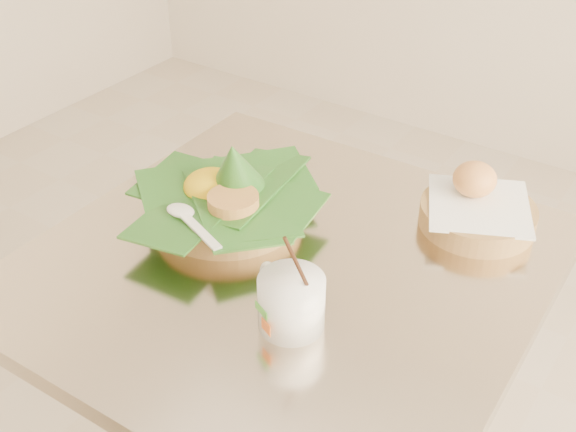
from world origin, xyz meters
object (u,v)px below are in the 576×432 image
Objects in this scene: cafe_table at (286,367)px; coffee_mug at (290,300)px; rice_basket at (227,195)px; bread_basket at (477,209)px.

coffee_mug is at bearing -53.35° from cafe_table.
cafe_table is 0.30m from rice_basket.
rice_basket is 0.39m from bread_basket.
coffee_mug is (0.08, -0.11, 0.26)m from cafe_table.
bread_basket is at bearing 31.36° from rice_basket.
cafe_table is 0.40m from bread_basket.
rice_basket is (-0.14, 0.04, 0.26)m from cafe_table.
cafe_table is at bearing -16.67° from rice_basket.
bread_basket is (0.19, 0.24, 0.25)m from cafe_table.
bread_basket is 1.35× the size of coffee_mug.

